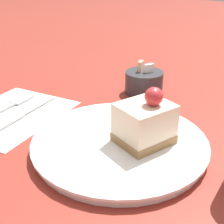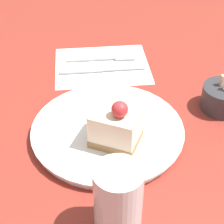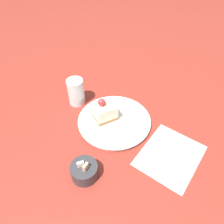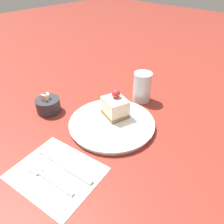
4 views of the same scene
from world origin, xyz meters
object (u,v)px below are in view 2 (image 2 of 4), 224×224
(fork, at_px, (107,58))
(knife, at_px, (95,70))
(sugar_bowl, at_px, (223,98))
(plate, at_px, (108,130))
(cake_slice, at_px, (116,124))
(drinking_glass, at_px, (118,201))

(fork, xyz_separation_m, knife, (0.05, -0.02, -0.00))
(fork, bearing_deg, sugar_bowl, 45.47)
(plate, relative_size, cake_slice, 2.88)
(plate, height_order, fork, plate)
(cake_slice, distance_m, drinking_glass, 0.16)
(fork, height_order, drinking_glass, drinking_glass)
(fork, bearing_deg, drinking_glass, -3.23)
(cake_slice, xyz_separation_m, knife, (-0.23, -0.06, -0.04))
(sugar_bowl, bearing_deg, knife, -114.16)
(plate, height_order, drinking_glass, drinking_glass)
(cake_slice, bearing_deg, plate, -132.48)
(plate, distance_m, knife, 0.21)
(fork, xyz_separation_m, drinking_glass, (0.45, 0.04, 0.05))
(drinking_glass, bearing_deg, cake_slice, -176.78)
(knife, xyz_separation_m, sugar_bowl, (0.12, 0.26, 0.02))
(knife, bearing_deg, drinking_glass, 0.99)
(knife, distance_m, sugar_bowl, 0.28)
(cake_slice, height_order, drinking_glass, drinking_glass)
(plate, distance_m, cake_slice, 0.05)
(cake_slice, relative_size, sugar_bowl, 1.14)
(knife, height_order, sugar_bowl, sugar_bowl)
(knife, distance_m, drinking_glass, 0.40)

